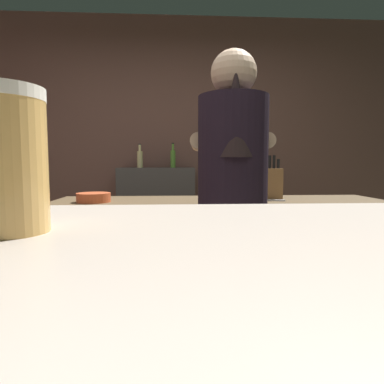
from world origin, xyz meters
name	(u,v)px	position (x,y,z in m)	size (l,w,h in m)	color
wall_back	(169,146)	(0.00, 2.20, 1.35)	(5.20, 0.10, 2.70)	brown
prep_counter	(220,271)	(0.35, 0.66, 0.46)	(2.10, 0.60, 0.92)	brown
back_shelf	(157,222)	(-0.12, 1.92, 0.56)	(0.76, 0.36, 1.11)	#3F3C39
bartender	(232,199)	(0.34, 0.20, 0.98)	(0.44, 0.52, 1.70)	#372930
knife_block	(274,183)	(0.70, 0.70, 1.03)	(0.10, 0.08, 0.29)	brown
mixing_bowl	(94,197)	(-0.43, 0.60, 0.95)	(0.20, 0.20, 0.06)	#C1512C
chefs_knife	(265,200)	(0.62, 0.61, 0.93)	(0.24, 0.03, 0.01)	silver
pint_glass_far	(6,161)	(-0.12, -1.01, 1.16)	(0.08, 0.08, 0.15)	#DDA95A
bottle_hot_sauce	(140,158)	(-0.28, 1.92, 1.21)	(0.06, 0.06, 0.24)	#D4C982
bottle_soy	(173,158)	(0.05, 1.95, 1.21)	(0.05, 0.05, 0.25)	#538B30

